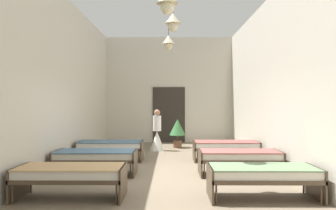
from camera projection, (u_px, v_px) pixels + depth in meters
name	position (u px, v px, depth m)	size (l,w,h in m)	color
ground_plane	(168.00, 177.00, 7.61)	(6.10, 13.54, 0.10)	#7A6B56
room_shell	(168.00, 81.00, 8.85)	(5.90, 13.14, 4.58)	beige
bed_left_row_0	(71.00, 174.00, 5.72)	(1.90, 0.84, 0.57)	#473828
bed_right_row_0	(263.00, 174.00, 5.70)	(1.90, 0.84, 0.57)	#473828
bed_left_row_1	(96.00, 156.00, 7.62)	(1.90, 0.84, 0.57)	#473828
bed_right_row_1	(240.00, 156.00, 7.60)	(1.90, 0.84, 0.57)	#473828
bed_left_row_2	(111.00, 146.00, 9.52)	(1.90, 0.84, 0.57)	#473828
bed_right_row_2	(226.00, 146.00, 9.50)	(1.90, 0.84, 0.57)	#473828
nurse_near_aisle	(157.00, 136.00, 11.60)	(0.52, 0.52, 1.49)	white
potted_plant	(177.00, 129.00, 12.35)	(0.61, 0.61, 1.10)	brown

